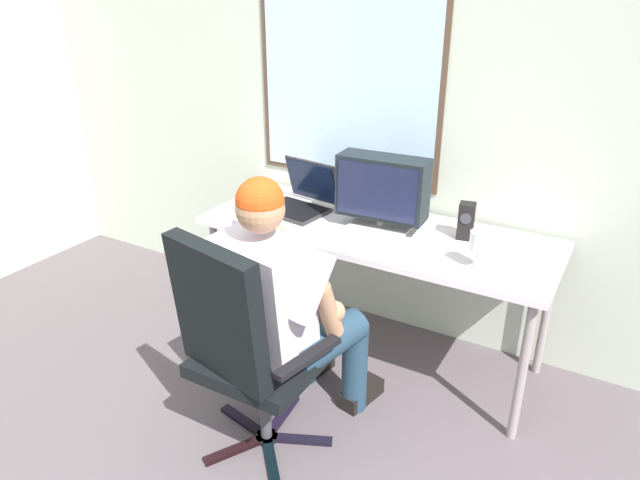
{
  "coord_description": "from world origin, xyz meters",
  "views": [
    {
      "loc": [
        0.94,
        -0.72,
        1.89
      ],
      "look_at": [
        -0.23,
        1.32,
        0.82
      ],
      "focal_mm": 32.66,
      "sensor_mm": 36.0,
      "label": 1
    }
  ],
  "objects": [
    {
      "name": "laptop",
      "position": [
        -0.61,
        1.8,
        0.8
      ],
      "size": [
        0.38,
        0.37,
        0.25
      ],
      "color": "#2B2829",
      "rests_on": "desk"
    },
    {
      "name": "wine_glass",
      "position": [
        0.41,
        1.57,
        0.85
      ],
      "size": [
        0.08,
        0.08,
        0.17
      ],
      "color": "silver",
      "rests_on": "desk"
    },
    {
      "name": "crt_monitor",
      "position": [
        -0.13,
        1.76,
        0.94
      ],
      "size": [
        0.45,
        0.25,
        0.37
      ],
      "color": "beige",
      "rests_on": "desk"
    },
    {
      "name": "desk",
      "position": [
        -0.14,
        1.74,
        0.68
      ],
      "size": [
        1.77,
        0.67,
        0.74
      ],
      "color": "gray",
      "rests_on": "ground"
    },
    {
      "name": "office_chair",
      "position": [
        -0.29,
        0.8,
        0.58
      ],
      "size": [
        0.63,
        0.6,
        1.03
      ],
      "color": "black",
      "rests_on": "ground"
    },
    {
      "name": "desk_speaker",
      "position": [
        0.27,
        1.85,
        0.83
      ],
      "size": [
        0.09,
        0.09,
        0.18
      ],
      "color": "black",
      "rests_on": "desk"
    },
    {
      "name": "person_seated",
      "position": [
        -0.24,
        1.05,
        0.64
      ],
      "size": [
        0.59,
        0.78,
        1.22
      ],
      "color": "#20384B",
      "rests_on": "ground"
    },
    {
      "name": "wall_rear",
      "position": [
        -0.02,
        2.13,
        1.31
      ],
      "size": [
        5.55,
        0.08,
        2.61
      ],
      "color": "beige",
      "rests_on": "ground"
    }
  ]
}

